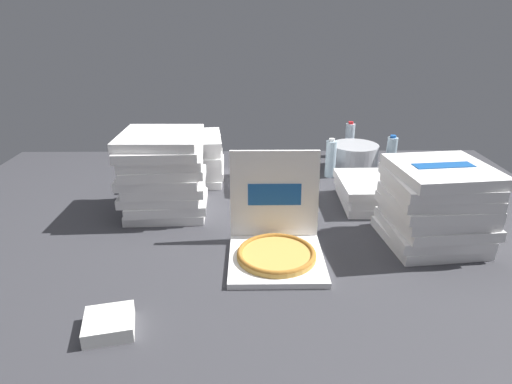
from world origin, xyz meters
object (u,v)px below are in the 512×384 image
at_px(open_pizza_box, 276,238).
at_px(pizza_stack_left_far, 190,158).
at_px(water_bottle_0, 391,155).
at_px(napkin_pile, 109,324).
at_px(water_bottle_2, 331,159).
at_px(pizza_stack_center_far, 435,205).
at_px(pizza_stack_left_mid, 378,192).
at_px(ice_bucket, 354,157).
at_px(water_bottle_1, 350,139).
at_px(pizza_stack_right_far, 164,173).
at_px(pizza_stack_center_near, 273,173).

bearing_deg(open_pizza_box, pizza_stack_left_far, 117.01).
height_order(water_bottle_0, napkin_pile, water_bottle_0).
xyz_separation_m(open_pizza_box, pizza_stack_left_far, (-0.45, 0.89, 0.05)).
bearing_deg(napkin_pile, pizza_stack_left_far, 86.34).
distance_m(open_pizza_box, water_bottle_2, 0.99).
height_order(open_pizza_box, pizza_stack_center_far, open_pizza_box).
height_order(open_pizza_box, pizza_stack_left_mid, open_pizza_box).
xyz_separation_m(pizza_stack_center_far, pizza_stack_left_far, (-1.12, 0.79, -0.04)).
xyz_separation_m(pizza_stack_center_far, ice_bucket, (-0.12, 0.95, -0.09)).
distance_m(pizza_stack_left_far, water_bottle_1, 1.12).
bearing_deg(pizza_stack_left_far, napkin_pile, -93.66).
bearing_deg(water_bottle_0, water_bottle_1, 116.94).
distance_m(pizza_stack_center_far, pizza_stack_right_far, 1.23).
height_order(pizza_stack_center_near, ice_bucket, ice_bucket).
distance_m(pizza_stack_center_near, water_bottle_0, 0.75).
distance_m(pizza_stack_left_far, water_bottle_0, 1.21).
height_order(open_pizza_box, pizza_stack_center_near, open_pizza_box).
relative_size(pizza_stack_center_far, pizza_stack_left_mid, 1.08).
distance_m(open_pizza_box, water_bottle_0, 1.24).
distance_m(pizza_stack_right_far, water_bottle_2, 1.01).
xyz_separation_m(pizza_stack_center_near, water_bottle_2, (0.35, 0.12, 0.05)).
distance_m(water_bottle_0, water_bottle_2, 0.38).
bearing_deg(ice_bucket, water_bottle_2, -141.84).
height_order(ice_bucket, water_bottle_1, water_bottle_1).
bearing_deg(ice_bucket, pizza_stack_left_far, -170.83).
height_order(water_bottle_2, napkin_pile, water_bottle_2).
distance_m(pizza_stack_right_far, water_bottle_1, 1.41).
bearing_deg(pizza_stack_center_far, napkin_pile, -155.53).
bearing_deg(napkin_pile, water_bottle_2, 56.17).
height_order(pizza_stack_right_far, water_bottle_1, pizza_stack_right_far).
relative_size(pizza_stack_center_far, water_bottle_0, 1.83).
distance_m(pizza_stack_right_far, ice_bucket, 1.23).
relative_size(pizza_stack_right_far, water_bottle_2, 1.78).
height_order(pizza_stack_center_far, water_bottle_2, pizza_stack_center_far).
xyz_separation_m(pizza_stack_center_far, pizza_stack_center_near, (-0.64, 0.70, -0.11)).
xyz_separation_m(pizza_stack_left_mid, water_bottle_2, (-0.17, 0.40, 0.05)).
bearing_deg(pizza_stack_center_near, pizza_stack_left_far, 169.32).
bearing_deg(open_pizza_box, pizza_stack_center_near, 88.04).
xyz_separation_m(pizza_stack_center_near, ice_bucket, (0.52, 0.25, 0.01)).
xyz_separation_m(water_bottle_0, napkin_pile, (-1.29, -1.43, -0.09)).
xyz_separation_m(pizza_stack_right_far, napkin_pile, (-0.02, -0.89, -0.17)).
height_order(pizza_stack_left_far, water_bottle_2, pizza_stack_left_far).
bearing_deg(pizza_stack_right_far, open_pizza_box, -40.32).
bearing_deg(water_bottle_2, pizza_stack_right_far, -151.98).
height_order(pizza_stack_center_near, napkin_pile, pizza_stack_center_near).
bearing_deg(water_bottle_1, pizza_stack_center_near, -135.66).
relative_size(pizza_stack_center_far, pizza_stack_left_far, 1.01).
height_order(pizza_stack_right_far, water_bottle_2, pizza_stack_right_far).
xyz_separation_m(pizza_stack_left_mid, pizza_stack_left_far, (-1.00, 0.38, 0.06)).
bearing_deg(water_bottle_1, pizza_stack_center_far, -85.83).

